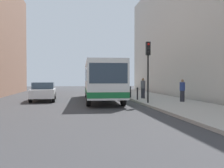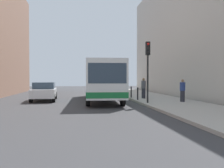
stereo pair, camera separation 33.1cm
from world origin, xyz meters
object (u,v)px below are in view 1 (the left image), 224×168
object	(u,v)px
traffic_light	(148,60)
pedestrian_mid_sidewalk	(143,88)
bollard_mid	(130,92)
bollard_far	(125,91)
car_beside_bus	(44,91)
bus	(101,79)
bollard_near	(137,94)
pedestrian_near_signal	(182,91)

from	to	relation	value
traffic_light	pedestrian_mid_sidewalk	world-z (taller)	traffic_light
bollard_mid	bollard_far	size ratio (longest dim) A/B	1.00
car_beside_bus	traffic_light	xyz separation A→B (m)	(7.31, -4.32, 2.22)
bollard_mid	bus	bearing A→B (deg)	-163.43
bus	traffic_light	size ratio (longest dim) A/B	2.71
bollard_near	bollard_mid	xyz separation A→B (m)	(0.00, 2.28, 0.00)
bollard_near	bollard_far	xyz separation A→B (m)	(0.00, 4.56, 0.00)
bollard_near	bus	bearing A→B (deg)	150.02
bollard_near	pedestrian_near_signal	bearing A→B (deg)	-35.16
bollard_far	bus	bearing A→B (deg)	-130.47
car_beside_bus	bollard_near	bearing A→B (deg)	162.47
bollard_mid	pedestrian_mid_sidewalk	bearing A→B (deg)	-50.46
bollard_mid	bollard_far	distance (m)	2.28
bus	car_beside_bus	xyz separation A→B (m)	(-4.60, 0.46, -0.94)
pedestrian_mid_sidewalk	bollard_far	bearing A→B (deg)	-94.06
bollard_mid	pedestrian_near_signal	distance (m)	5.05
traffic_light	pedestrian_mid_sidewalk	bearing A→B (deg)	78.83
bus	pedestrian_mid_sidewalk	bearing A→B (deg)	178.74
car_beside_bus	pedestrian_near_signal	bearing A→B (deg)	156.31
pedestrian_near_signal	pedestrian_mid_sidewalk	bearing A→B (deg)	-93.38
traffic_light	bollard_far	distance (m)	7.32
bus	pedestrian_mid_sidewalk	distance (m)	3.52
bollard_far	bollard_mid	bearing A→B (deg)	-90.00
traffic_light	pedestrian_near_signal	xyz separation A→B (m)	(2.65, 0.42, -2.07)
car_beside_bus	pedestrian_near_signal	size ratio (longest dim) A/B	2.82
bollard_mid	pedestrian_near_signal	xyz separation A→B (m)	(2.75, -4.22, 0.31)
bus	bollard_near	xyz separation A→B (m)	(2.61, -1.51, -1.10)
bollard_far	bollard_near	bearing A→B (deg)	-90.00
bollard_mid	traffic_light	bearing A→B (deg)	-88.76
pedestrian_near_signal	pedestrian_mid_sidewalk	distance (m)	3.76
bus	pedestrian_near_signal	world-z (taller)	bus
pedestrian_near_signal	car_beside_bus	bearing A→B (deg)	-55.68
traffic_light	pedestrian_near_signal	size ratio (longest dim) A/B	2.59
pedestrian_mid_sidewalk	bollard_near	bearing A→B (deg)	39.44
bus	pedestrian_mid_sidewalk	size ratio (longest dim) A/B	6.64
pedestrian_near_signal	bus	bearing A→B (deg)	-67.01
bus	pedestrian_near_signal	bearing A→B (deg)	149.64
traffic_light	bollard_mid	distance (m)	5.21
traffic_light	pedestrian_near_signal	world-z (taller)	traffic_light
car_beside_bus	bollard_near	distance (m)	7.48
bus	car_beside_bus	bearing A→B (deg)	-3.33
bus	traffic_light	distance (m)	4.89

